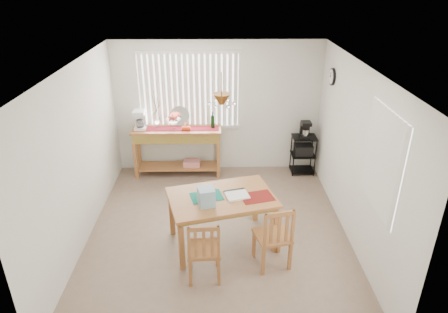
{
  "coord_description": "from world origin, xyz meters",
  "views": [
    {
      "loc": [
        0.01,
        -5.19,
        3.77
      ],
      "look_at": [
        0.1,
        0.55,
        1.05
      ],
      "focal_mm": 32.0,
      "sensor_mm": 36.0,
      "label": 1
    }
  ],
  "objects_px": {
    "sideboard": "(178,140)",
    "cart_items": "(305,129)",
    "chair_left": "(204,250)",
    "wire_cart": "(303,151)",
    "chair_right": "(274,237)",
    "dining_table": "(222,202)"
  },
  "relations": [
    {
      "from": "chair_right",
      "to": "chair_left",
      "type": "bearing_deg",
      "value": -165.39
    },
    {
      "from": "sideboard",
      "to": "dining_table",
      "type": "distance_m",
      "value": 2.4
    },
    {
      "from": "sideboard",
      "to": "dining_table",
      "type": "bearing_deg",
      "value": -69.52
    },
    {
      "from": "sideboard",
      "to": "chair_left",
      "type": "height_order",
      "value": "sideboard"
    },
    {
      "from": "dining_table",
      "to": "chair_left",
      "type": "bearing_deg",
      "value": -107.25
    },
    {
      "from": "sideboard",
      "to": "cart_items",
      "type": "xyz_separation_m",
      "value": [
        2.48,
        0.02,
        0.21
      ]
    },
    {
      "from": "chair_left",
      "to": "chair_right",
      "type": "relative_size",
      "value": 0.96
    },
    {
      "from": "wire_cart",
      "to": "chair_left",
      "type": "xyz_separation_m",
      "value": [
        -1.89,
        -3.04,
        -0.01
      ]
    },
    {
      "from": "wire_cart",
      "to": "chair_right",
      "type": "height_order",
      "value": "chair_right"
    },
    {
      "from": "chair_left",
      "to": "chair_right",
      "type": "bearing_deg",
      "value": 14.61
    },
    {
      "from": "cart_items",
      "to": "sideboard",
      "type": "bearing_deg",
      "value": -179.54
    },
    {
      "from": "cart_items",
      "to": "chair_left",
      "type": "distance_m",
      "value": 3.61
    },
    {
      "from": "wire_cart",
      "to": "chair_left",
      "type": "relative_size",
      "value": 0.84
    },
    {
      "from": "wire_cart",
      "to": "cart_items",
      "type": "distance_m",
      "value": 0.46
    },
    {
      "from": "cart_items",
      "to": "dining_table",
      "type": "height_order",
      "value": "cart_items"
    },
    {
      "from": "sideboard",
      "to": "chair_left",
      "type": "bearing_deg",
      "value": -78.81
    },
    {
      "from": "wire_cart",
      "to": "chair_left",
      "type": "distance_m",
      "value": 3.58
    },
    {
      "from": "sideboard",
      "to": "wire_cart",
      "type": "bearing_deg",
      "value": 0.27
    },
    {
      "from": "chair_left",
      "to": "dining_table",
      "type": "bearing_deg",
      "value": 72.75
    },
    {
      "from": "dining_table",
      "to": "chair_right",
      "type": "relative_size",
      "value": 1.74
    },
    {
      "from": "sideboard",
      "to": "cart_items",
      "type": "relative_size",
      "value": 5.33
    },
    {
      "from": "dining_table",
      "to": "chair_right",
      "type": "bearing_deg",
      "value": -37.45
    }
  ]
}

